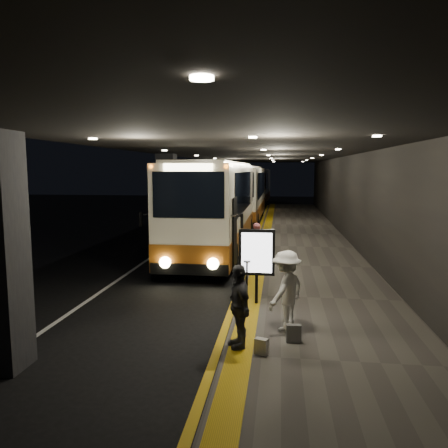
# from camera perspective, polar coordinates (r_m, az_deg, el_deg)

# --- Properties ---
(ground) EXTENTS (90.00, 90.00, 0.00)m
(ground) POSITION_cam_1_polar(r_m,az_deg,el_deg) (16.10, -5.78, -6.22)
(ground) COLOR black
(lane_line_white) EXTENTS (0.12, 50.00, 0.01)m
(lane_line_white) POSITION_cam_1_polar(r_m,az_deg,el_deg) (21.27, -7.46, -2.94)
(lane_line_white) COLOR silver
(lane_line_white) RESTS_ON ground
(kerb_stripe_yellow) EXTENTS (0.18, 50.00, 0.01)m
(kerb_stripe_yellow) POSITION_cam_1_polar(r_m,az_deg,el_deg) (20.62, 3.78, -3.21)
(kerb_stripe_yellow) COLOR gold
(kerb_stripe_yellow) RESTS_ON ground
(sidewalk) EXTENTS (4.50, 50.00, 0.15)m
(sidewalk) POSITION_cam_1_polar(r_m,az_deg,el_deg) (20.60, 10.47, -3.13)
(sidewalk) COLOR #514C44
(sidewalk) RESTS_ON ground
(tactile_strip) EXTENTS (0.50, 50.00, 0.01)m
(tactile_strip) POSITION_cam_1_polar(r_m,az_deg,el_deg) (20.57, 5.18, -2.82)
(tactile_strip) COLOR gold
(tactile_strip) RESTS_ON sidewalk
(terminal_wall) EXTENTS (0.10, 50.00, 6.00)m
(terminal_wall) POSITION_cam_1_polar(r_m,az_deg,el_deg) (20.54, 16.95, 4.86)
(terminal_wall) COLOR black
(terminal_wall) RESTS_ON ground
(support_columns) EXTENTS (0.80, 24.80, 4.40)m
(support_columns) POSITION_cam_1_polar(r_m,az_deg,el_deg) (19.96, -7.46, 2.76)
(support_columns) COLOR black
(support_columns) RESTS_ON ground
(canopy) EXTENTS (9.00, 50.00, 0.40)m
(canopy) POSITION_cam_1_polar(r_m,az_deg,el_deg) (20.29, 4.32, 9.65)
(canopy) COLOR black
(canopy) RESTS_ON support_columns
(coach_main) EXTENTS (2.62, 12.57, 3.90)m
(coach_main) POSITION_cam_1_polar(r_m,az_deg,el_deg) (19.73, -0.94, 1.81)
(coach_main) COLOR #EBE2C5
(coach_main) RESTS_ON ground
(coach_second) EXTENTS (2.59, 12.09, 3.80)m
(coach_second) POSITION_cam_1_polar(r_m,az_deg,el_deg) (30.70, 2.52, 3.63)
(coach_second) COLOR #EBE2C5
(coach_second) RESTS_ON ground
(coach_third) EXTENTS (2.76, 11.61, 3.63)m
(coach_third) POSITION_cam_1_polar(r_m,az_deg,el_deg) (45.65, 4.14, 4.68)
(coach_third) COLOR #EBE2C5
(coach_third) RESTS_ON ground
(passenger_boarding) EXTENTS (0.47, 0.64, 1.61)m
(passenger_boarding) POSITION_cam_1_polar(r_m,az_deg,el_deg) (16.15, 4.44, -2.69)
(passenger_boarding) COLOR #B0525F
(passenger_boarding) RESTS_ON sidewalk
(passenger_waiting_white) EXTENTS (1.07, 1.27, 1.79)m
(passenger_waiting_white) POSITION_cam_1_polar(r_m,az_deg,el_deg) (9.89, 8.11, -8.56)
(passenger_waiting_white) COLOR white
(passenger_waiting_white) RESTS_ON sidewalk
(passenger_waiting_grey) EXTENTS (0.86, 1.12, 1.70)m
(passenger_waiting_grey) POSITION_cam_1_polar(r_m,az_deg,el_deg) (8.88, 1.96, -10.65)
(passenger_waiting_grey) COLOR #4A4A4F
(passenger_waiting_grey) RESTS_ON sidewalk
(bag_polka) EXTENTS (0.32, 0.17, 0.37)m
(bag_polka) POSITION_cam_1_polar(r_m,az_deg,el_deg) (9.43, 9.08, -13.93)
(bag_polka) COLOR black
(bag_polka) RESTS_ON sidewalk
(bag_plain) EXTENTS (0.29, 0.23, 0.31)m
(bag_plain) POSITION_cam_1_polar(r_m,az_deg,el_deg) (8.81, 4.90, -15.64)
(bag_plain) COLOR silver
(bag_plain) RESTS_ON sidewalk
(info_sign) EXTENTS (0.95, 0.12, 2.00)m
(info_sign) POSITION_cam_1_polar(r_m,az_deg,el_deg) (11.54, 4.31, -3.90)
(info_sign) COLOR black
(info_sign) RESTS_ON sidewalk
(stanchion_post) EXTENTS (0.05, 0.05, 1.16)m
(stanchion_post) POSITION_cam_1_polar(r_m,az_deg,el_deg) (11.63, 3.00, -7.71)
(stanchion_post) COLOR black
(stanchion_post) RESTS_ON sidewalk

